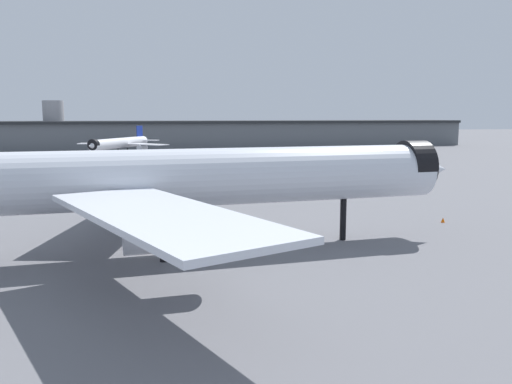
# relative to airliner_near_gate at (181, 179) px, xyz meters

# --- Properties ---
(ground) EXTENTS (900.00, 900.00, 0.00)m
(ground) POSITION_rel_airliner_near_gate_xyz_m (-3.18, 1.12, -8.05)
(ground) COLOR slate
(airliner_near_gate) EXTENTS (66.81, 60.60, 18.27)m
(airliner_near_gate) POSITION_rel_airliner_near_gate_xyz_m (0.00, 0.00, 0.00)
(airliner_near_gate) COLOR silver
(airliner_near_gate) RESTS_ON ground
(airliner_far_taxiway) EXTENTS (33.57, 37.35, 10.86)m
(airliner_far_taxiway) POSITION_rel_airliner_near_gate_xyz_m (-17.46, 139.53, -3.26)
(airliner_far_taxiway) COLOR white
(airliner_far_taxiway) RESTS_ON ground
(terminal_building) EXTENTS (222.35, 46.83, 21.03)m
(terminal_building) POSITION_rel_airliner_near_gate_xyz_m (30.81, 186.04, -1.70)
(terminal_building) COLOR slate
(terminal_building) RESTS_ON ground
(service_truck_front) EXTENTS (3.04, 5.70, 3.00)m
(service_truck_front) POSITION_rel_airliner_near_gate_xyz_m (15.96, 37.03, -6.46)
(service_truck_front) COLOR black
(service_truck_front) RESTS_ON ground
(traffic_cone_wingtip) EXTENTS (0.56, 0.56, 0.70)m
(traffic_cone_wingtip) POSITION_rel_airliner_near_gate_xyz_m (36.51, 9.66, -7.69)
(traffic_cone_wingtip) COLOR #F2600C
(traffic_cone_wingtip) RESTS_ON ground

